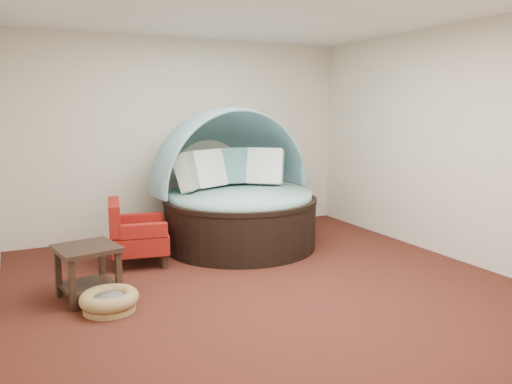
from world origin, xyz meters
name	(u,v)px	position (x,y,z in m)	size (l,w,h in m)	color
floor	(263,283)	(0.00, 0.00, 0.00)	(5.00, 5.00, 0.00)	#4C1E15
wall_back	(185,137)	(0.00, 2.50, 1.40)	(5.00, 5.00, 0.00)	beige
wall_front	(463,185)	(0.00, -2.50, 1.40)	(5.00, 5.00, 0.00)	beige
wall_right	(444,143)	(2.50, 0.00, 1.40)	(5.00, 5.00, 0.00)	beige
ceiling	(263,5)	(0.00, 0.00, 2.80)	(5.00, 5.00, 0.00)	white
canopy_daybed	(235,182)	(0.36, 1.52, 0.86)	(2.31, 2.23, 1.85)	black
pet_basket	(109,300)	(-1.58, -0.03, 0.10)	(0.61, 0.61, 0.19)	olive
red_armchair	(134,235)	(-1.06, 1.24, 0.36)	(0.77, 0.77, 0.78)	black
side_table	(88,265)	(-1.70, 0.36, 0.34)	(0.64, 0.64, 0.52)	black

